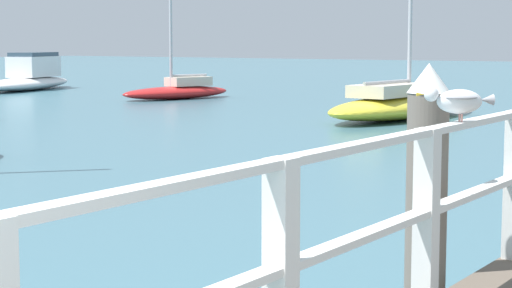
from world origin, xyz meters
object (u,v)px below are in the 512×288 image
object	(u,v)px
seagull_foreground	(458,100)
boat_2	(178,90)
dock_piling_near	(427,195)
boat_5	(29,77)
boat_3	(401,104)

from	to	relation	value
seagull_foreground	boat_2	bearing A→B (deg)	4.84
dock_piling_near	boat_5	bearing A→B (deg)	142.23
boat_2	boat_5	size ratio (longest dim) A/B	0.68
boat_3	boat_5	distance (m)	18.14
boat_2	boat_3	bearing A→B (deg)	177.99
seagull_foreground	boat_3	bearing A→B (deg)	-11.81
seagull_foreground	boat_5	bearing A→B (deg)	14.52
seagull_foreground	boat_5	xyz separation A→B (m)	(-25.26, 19.71, -1.11)
dock_piling_near	seagull_foreground	size ratio (longest dim) A/B	4.46
boat_2	boat_3	distance (m)	9.82
boat_3	dock_piling_near	bearing A→B (deg)	-60.93
boat_3	boat_5	bearing A→B (deg)	171.14
dock_piling_near	boat_3	bearing A→B (deg)	115.20
seagull_foreground	boat_2	size ratio (longest dim) A/B	0.09
dock_piling_near	boat_2	xyz separation A→B (m)	(-16.58, 18.17, -0.63)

